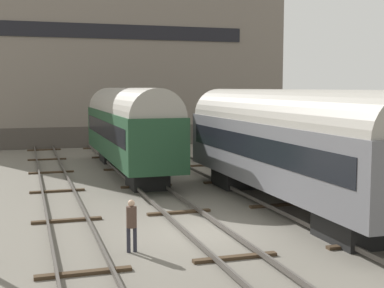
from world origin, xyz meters
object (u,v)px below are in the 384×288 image
train_car_grey (283,141)px  bench (369,175)px  train_car_green (128,125)px  person_worker (132,221)px

train_car_grey → bench: size_ratio=11.28×
bench → train_car_green: bearing=120.5°
train_car_grey → person_worker: (-7.16, -4.13, -1.84)m
train_car_green → person_worker: train_car_green is taller
person_worker → train_car_grey: bearing=30.0°
train_car_grey → bench: bearing=-27.5°
train_car_green → bench: train_car_green is taller
train_car_grey → train_car_green: bearing=111.6°
bench → person_worker: (-10.25, -2.52, -0.53)m
bench → person_worker: bearing=-166.2°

